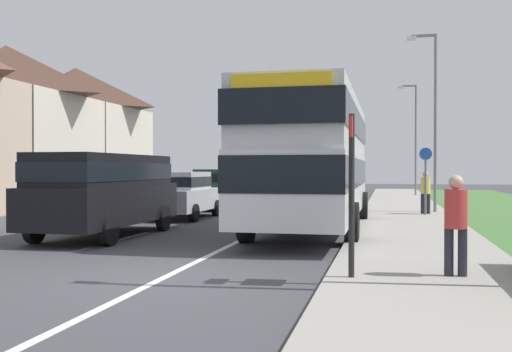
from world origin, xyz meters
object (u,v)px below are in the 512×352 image
(parked_car_silver, at_px, (182,193))
(street_lamp_far, at_px, (414,132))
(street_lamp_mid, at_px, (432,110))
(bus_stop_sign, at_px, (352,184))
(cycle_route_sign, at_px, (426,178))
(parked_van_black, at_px, (105,188))
(parked_car_dark_green, at_px, (218,187))
(pedestrian_walking_away, at_px, (426,190))
(pedestrian_at_stop, at_px, (456,220))
(double_decker_bus, at_px, (313,155))

(parked_car_silver, distance_m, street_lamp_far, 20.33)
(parked_car_silver, height_order, street_lamp_mid, street_lamp_mid)
(street_lamp_mid, bearing_deg, bus_stop_sign, -98.78)
(cycle_route_sign, distance_m, street_lamp_far, 16.19)
(parked_van_black, xyz_separation_m, street_lamp_far, (8.79, 23.75, 2.76))
(street_lamp_mid, bearing_deg, street_lamp_far, 90.22)
(street_lamp_mid, height_order, street_lamp_far, street_lamp_far)
(parked_car_dark_green, xyz_separation_m, pedestrian_walking_away, (8.54, -2.28, 0.03))
(bus_stop_sign, relative_size, street_lamp_mid, 0.38)
(street_lamp_mid, bearing_deg, parked_van_black, -133.53)
(parked_car_dark_green, bearing_deg, cycle_route_sign, -17.66)
(street_lamp_far, bearing_deg, street_lamp_mid, -89.78)
(pedestrian_at_stop, bearing_deg, parked_van_black, 151.09)
(parked_van_black, relative_size, cycle_route_sign, 2.13)
(street_lamp_mid, bearing_deg, pedestrian_walking_away, -105.55)
(cycle_route_sign, height_order, street_lamp_far, street_lamp_far)
(pedestrian_walking_away, height_order, street_lamp_far, street_lamp_far)
(parked_car_dark_green, height_order, street_lamp_mid, street_lamp_mid)
(parked_van_black, distance_m, bus_stop_sign, 8.30)
(street_lamp_mid, bearing_deg, double_decker_bus, -118.54)
(parked_car_dark_green, bearing_deg, pedestrian_at_stop, -61.34)
(parked_car_silver, bearing_deg, cycle_route_sign, 14.04)
(double_decker_bus, height_order, pedestrian_walking_away, double_decker_bus)
(street_lamp_far, bearing_deg, cycle_route_sign, -91.01)
(parked_car_silver, bearing_deg, parked_car_dark_green, 90.81)
(street_lamp_far, bearing_deg, double_decker_bus, -99.76)
(parked_car_silver, bearing_deg, double_decker_bus, -32.08)
(double_decker_bus, distance_m, pedestrian_walking_away, 6.75)
(cycle_route_sign, xyz_separation_m, street_lamp_far, (0.28, 15.98, 2.61))
(pedestrian_at_stop, bearing_deg, street_lamp_far, 88.80)
(pedestrian_walking_away, distance_m, bus_stop_sign, 13.31)
(double_decker_bus, relative_size, street_lamp_mid, 1.51)
(parked_car_silver, height_order, pedestrian_at_stop, pedestrian_at_stop)
(parked_van_black, bearing_deg, street_lamp_far, 69.69)
(double_decker_bus, bearing_deg, parked_car_dark_green, 122.71)
(parked_van_black, height_order, pedestrian_walking_away, parked_van_black)
(parked_van_black, relative_size, parked_car_silver, 1.31)
(parked_car_silver, bearing_deg, pedestrian_walking_away, 16.67)
(cycle_route_sign, bearing_deg, pedestrian_at_stop, -91.45)
(parked_car_silver, bearing_deg, street_lamp_far, 64.25)
(double_decker_bus, distance_m, street_lamp_mid, 7.99)
(pedestrian_at_stop, distance_m, street_lamp_mid, 14.18)
(pedestrian_walking_away, bearing_deg, cycle_route_sign, -93.62)
(parked_van_black, relative_size, street_lamp_mid, 0.78)
(pedestrian_walking_away, bearing_deg, parked_van_black, -136.17)
(parked_car_dark_green, relative_size, street_lamp_far, 0.58)
(parked_car_dark_green, height_order, street_lamp_far, street_lamp_far)
(cycle_route_sign, relative_size, street_lamp_mid, 0.37)
(double_decker_bus, bearing_deg, bus_stop_sign, -78.55)
(bus_stop_sign, xyz_separation_m, street_lamp_mid, (2.21, 14.28, 2.45))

